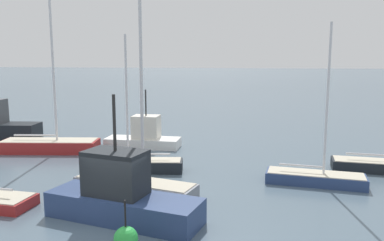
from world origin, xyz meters
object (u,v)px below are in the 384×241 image
sailboat_5 (135,182)px  channel_buoy_0 (126,238)px  sailboat_4 (136,164)px  fishing_boat_2 (121,196)px  sailboat_0 (50,143)px  sailboat_2 (315,177)px  fishing_boat_0 (144,136)px

sailboat_5 → channel_buoy_0: bearing=-60.6°
sailboat_4 → fishing_boat_2: 6.50m
sailboat_0 → sailboat_2: size_ratio=1.64×
sailboat_4 → sailboat_0: bearing=-35.0°
fishing_boat_0 → channel_buoy_0: size_ratio=3.13×
fishing_boat_0 → channel_buoy_0: (4.37, -14.31, -0.37)m
sailboat_0 → fishing_boat_2: 12.95m
sailboat_0 → sailboat_4: size_ratio=1.73×
sailboat_2 → fishing_boat_0: 12.48m
sailboat_4 → sailboat_5: size_ratio=0.69×
sailboat_5 → fishing_boat_2: 3.02m
fishing_boat_2 → channel_buoy_0: fishing_boat_2 is taller
channel_buoy_0 → fishing_boat_0: bearing=107.0°
sailboat_4 → fishing_boat_0: sailboat_4 is taller
fishing_boat_0 → channel_buoy_0: bearing=-75.8°
sailboat_2 → fishing_boat_0: sailboat_2 is taller
fishing_boat_0 → sailboat_0: bearing=-157.4°
sailboat_0 → fishing_boat_0: size_ratio=2.43×
sailboat_2 → fishing_boat_0: bearing=155.4°
sailboat_4 → fishing_boat_2: bearing=94.3°
sailboat_0 → fishing_boat_0: (5.65, 2.69, 0.19)m
sailboat_4 → sailboat_5: 3.51m
sailboat_2 → fishing_boat_2: bearing=-137.4°
sailboat_2 → sailboat_5: (-8.20, -3.09, 0.12)m
fishing_boat_0 → sailboat_4: bearing=-78.1°
fishing_boat_2 → channel_buoy_0: (1.08, -2.26, -0.54)m
sailboat_2 → sailboat_5: 8.76m
sailboat_4 → channel_buoy_0: (2.84, -8.50, -0.02)m
sailboat_2 → fishing_boat_2: (-7.63, -6.02, 0.55)m
sailboat_4 → fishing_boat_2: size_ratio=1.17×
channel_buoy_0 → fishing_boat_2: bearing=115.6°
sailboat_5 → channel_buoy_0: sailboat_5 is taller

